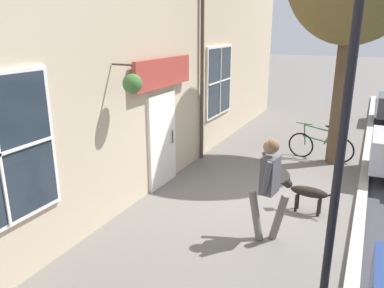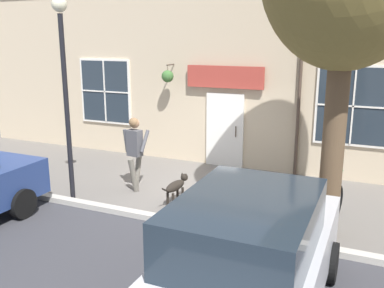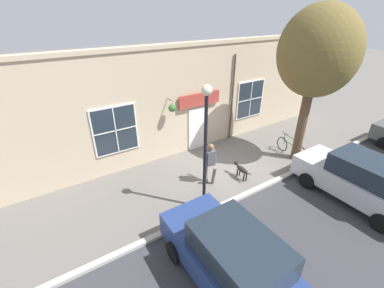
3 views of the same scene
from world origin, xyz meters
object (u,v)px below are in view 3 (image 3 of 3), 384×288
Objects in this scene: street_lamp at (206,133)px; pedestrian_walking at (210,160)px; parked_car_nearest_curb at (233,260)px; dog_on_leash at (241,169)px; parked_car_mid_block at (360,179)px; street_tree_by_curb at (318,56)px; leaning_bicycle at (291,147)px.

pedestrian_walking is at bearing 135.89° from street_lamp.
street_lamp reaches higher than parked_car_nearest_curb.
dog_on_leash is at bearing 105.65° from street_lamp.
pedestrian_walking is 5.38m from parked_car_mid_block.
street_tree_by_curb is at bearing 115.35° from parked_car_nearest_curb.
street_tree_by_curb is 8.21m from parked_car_nearest_curb.
street_tree_by_curb is 1.52× the size of parked_car_nearest_curb.
street_lamp is (-2.71, 1.05, 2.05)m from parked_car_nearest_curb.
pedestrian_walking is at bearing 151.06° from parked_car_nearest_curb.
street_tree_by_curb reaches higher than dog_on_leash.
street_tree_by_curb is 4.85m from parked_car_mid_block.
parked_car_mid_block is (3.68, 3.92, -0.20)m from pedestrian_walking.
parked_car_mid_block is 5.96m from street_lamp.
parked_car_nearest_curb is at bearing -45.23° from dog_on_leash.
parked_car_mid_block is at bearing -11.78° from leaning_bicycle.
parked_car_nearest_curb is 0.97× the size of street_lamp.
parked_car_mid_block is at bearing -11.00° from street_tree_by_curb.
leaning_bicycle is at bearing 98.38° from street_lamp.
pedestrian_walking is 1.02× the size of leaning_bicycle.
parked_car_nearest_curb and parked_car_mid_block have the same top height.
parked_car_mid_block is at bearing 62.29° from street_lamp.
dog_on_leash is 0.26× the size of parked_car_nearest_curb.
street_lamp reaches higher than leaning_bicycle.
street_tree_by_curb is (0.66, 4.50, 3.55)m from pedestrian_walking.
leaning_bicycle is 0.40× the size of parked_car_mid_block.
pedestrian_walking is 0.41× the size of parked_car_mid_block.
leaning_bicycle is (-0.18, 3.33, -0.04)m from dog_on_leash.
dog_on_leash is 5.30m from street_tree_by_curb.
pedestrian_walking is 1.52m from dog_on_leash.
dog_on_leash is 0.64× the size of leaning_bicycle.
street_tree_by_curb is at bearing 169.00° from parked_car_mid_block.
dog_on_leash is at bearing 72.21° from pedestrian_walking.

